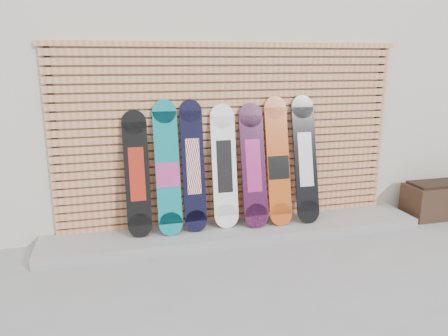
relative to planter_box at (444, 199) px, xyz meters
The scene contains 12 objects.
ground 2.88m from the planter_box, 166.96° to the right, with size 80.00×80.00×0.00m, color gray.
building 3.98m from the planter_box, 128.77° to the left, with size 12.00×5.00×3.60m, color beige.
concrete_step 2.95m from the planter_box, behind, with size 4.60×0.70×0.12m, color gray.
slat_wall 3.11m from the planter_box, behind, with size 4.26×0.08×2.29m.
planter_box is the anchor object (origin of this frame).
snowboard_0 4.15m from the planter_box, behind, with size 0.28×0.31×1.43m.
snowboard_1 3.81m from the planter_box, behind, with size 0.28×0.35×1.54m.
snowboard_2 3.51m from the planter_box, behind, with size 0.26×0.31×1.53m.
snowboard_3 3.14m from the planter_box, behind, with size 0.30×0.28×1.47m.
snowboard_4 2.79m from the planter_box, behind, with size 0.30×0.38×1.47m.
snowboard_5 2.49m from the planter_box, behind, with size 0.28×0.39×1.55m.
snowboard_6 2.15m from the planter_box, behind, with size 0.29×0.40×1.55m.
Camera 1 is at (-1.58, -4.08, 2.11)m, focal length 35.00 mm.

